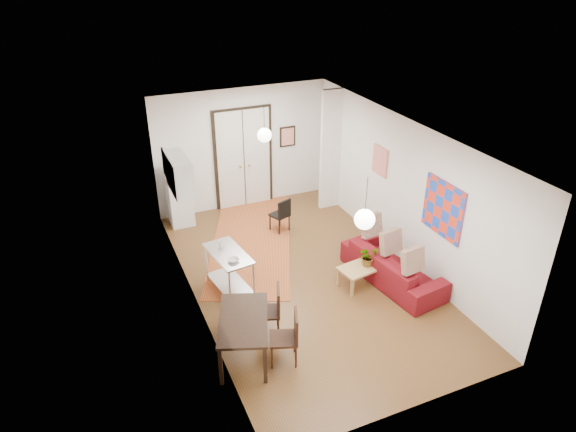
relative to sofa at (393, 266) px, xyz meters
name	(u,v)px	position (x,y,z in m)	size (l,w,h in m)	color
floor	(304,277)	(-1.50, 0.78, -0.32)	(7.00, 7.00, 0.00)	brown
ceiling	(306,134)	(-1.50, 0.78, 2.58)	(4.20, 7.00, 0.02)	white
wall_back	(243,149)	(-1.50, 4.28, 1.13)	(4.20, 0.02, 2.90)	white
wall_front	(422,327)	(-1.50, -2.72, 1.13)	(4.20, 0.02, 2.90)	white
wall_left	(191,233)	(-3.60, 0.78, 1.13)	(0.02, 7.00, 2.90)	white
wall_right	(402,191)	(0.60, 0.78, 1.13)	(0.02, 7.00, 2.90)	white
double_doors	(244,159)	(-1.50, 4.23, 0.88)	(1.44, 0.06, 2.50)	silver
stub_partition	(330,151)	(0.35, 3.33, 1.13)	(0.50, 0.10, 2.90)	white
wall_cabinet	(179,174)	(-3.42, 2.28, 1.58)	(0.35, 1.00, 0.70)	white
painting_popart	(443,209)	(0.58, -0.47, 1.33)	(0.05, 1.00, 1.00)	red
painting_abstract	(380,161)	(0.58, 1.58, 1.48)	(0.05, 0.50, 0.60)	#F0E4C8
poster_back	(288,137)	(-0.35, 4.25, 1.28)	(0.40, 0.03, 0.50)	red
print_left	(165,164)	(-3.57, 2.78, 1.63)	(0.03, 0.44, 0.54)	#8D603B
pendant_back	(264,135)	(-1.50, 2.78, 1.93)	(0.30, 0.30, 0.80)	white
pendant_front	(365,219)	(-1.50, -1.22, 1.93)	(0.30, 0.30, 0.80)	white
kilim_rug	(252,240)	(-1.96, 2.49, -0.31)	(1.64, 4.38, 0.01)	#BB5B2E
sofa	(393,266)	(0.00, 0.00, 0.00)	(2.18, 0.85, 0.64)	maroon
coffee_table	(363,269)	(-0.58, 0.13, 0.03)	(0.97, 0.64, 0.40)	tan
potted_plant	(368,256)	(-0.48, 0.13, 0.28)	(0.30, 0.35, 0.39)	#32682F
kitchen_counter	(229,267)	(-2.94, 0.89, 0.21)	(0.69, 1.16, 0.84)	silver
bowl	(233,260)	(-2.94, 0.59, 0.54)	(0.20, 0.20, 0.05)	silver
soap_bottle	(221,243)	(-2.99, 1.14, 0.61)	(0.08, 0.08, 0.17)	#538FB4
fridge	(179,195)	(-3.18, 3.86, 0.41)	(0.51, 0.51, 1.46)	white
dining_table	(243,323)	(-3.25, -0.81, 0.31)	(1.14, 1.46, 0.71)	black
dining_chair_near	(265,305)	(-2.73, -0.37, 0.19)	(0.54, 0.65, 0.88)	#331E10
dining_chair_far	(281,331)	(-2.73, -1.07, 0.19)	(0.54, 0.65, 0.88)	#331E10
black_side_chair	(278,211)	(-1.22, 2.75, 0.14)	(0.47, 0.48, 0.80)	black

